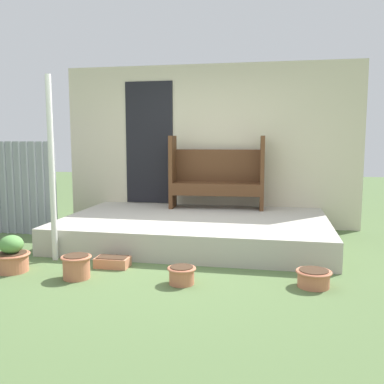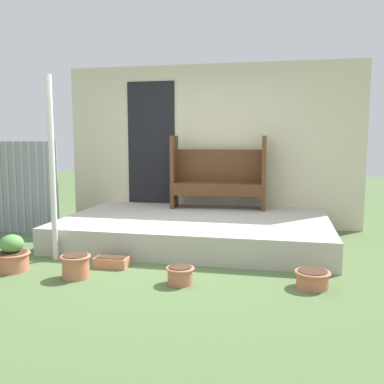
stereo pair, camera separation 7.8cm
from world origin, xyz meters
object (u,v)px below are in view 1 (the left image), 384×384
flower_pot_right (182,274)px  flower_pot_middle (76,266)px  flower_pot_left (12,256)px  flower_pot_far_right (314,277)px  support_post (52,169)px  planter_box_rect (113,262)px  bench (217,174)px

flower_pot_right → flower_pot_middle: bearing=-177.8°
flower_pot_left → flower_pot_far_right: 3.16m
support_post → flower_pot_right: support_post is taller
flower_pot_right → planter_box_rect: 0.97m
flower_pot_far_right → bench: bearing=117.8°
flower_pot_left → planter_box_rect: (1.00, 0.36, -0.12)m
bench → flower_pot_far_right: (1.28, -2.44, -0.78)m
bench → flower_pot_left: 3.25m
bench → flower_pot_middle: (-1.09, -2.65, -0.74)m
flower_pot_middle → planter_box_rect: size_ratio=0.84×
bench → planter_box_rect: 2.51m
bench → flower_pot_middle: bearing=-115.5°
flower_pot_middle → planter_box_rect: bearing=63.6°
support_post → flower_pot_left: bearing=-114.2°
support_post → flower_pot_far_right: (2.93, -0.38, -0.98)m
flower_pot_left → flower_pot_right: 1.88m
support_post → planter_box_rect: support_post is taller
flower_pot_middle → flower_pot_far_right: (2.37, 0.21, -0.04)m
flower_pot_middle → planter_box_rect: 0.49m
flower_pot_middle → flower_pot_right: 1.10m
support_post → flower_pot_left: (-0.23, -0.50, -0.90)m
planter_box_rect → flower_pot_left: bearing=-160.2°
flower_pot_left → planter_box_rect: size_ratio=1.07×
flower_pot_right → flower_pot_far_right: 1.28m
flower_pot_right → planter_box_rect: bearing=155.7°
flower_pot_middle → flower_pot_far_right: size_ratio=0.90×
flower_pot_left → flower_pot_right: flower_pot_left is taller
flower_pot_middle → flower_pot_right: bearing=2.2°
flower_pot_left → flower_pot_right: (1.88, -0.04, -0.08)m
flower_pot_left → flower_pot_far_right: flower_pot_left is taller
support_post → flower_pot_far_right: size_ratio=6.20×
support_post → planter_box_rect: size_ratio=5.75×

